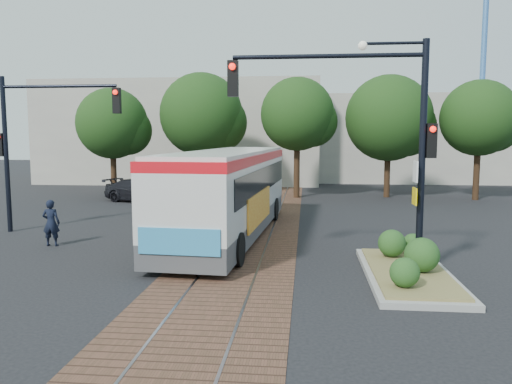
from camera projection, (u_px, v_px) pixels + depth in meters
The scene contains 11 objects.
ground at pixel (235, 263), 14.73m from camera, with size 120.00×120.00×0.00m, color black.
trackbed at pixel (250, 236), 18.68m from camera, with size 3.60×40.00×0.02m.
tree_row at pixel (293, 118), 30.29m from camera, with size 26.40×5.60×7.67m.
warehouses at pixel (276, 135), 42.77m from camera, with size 40.00×13.00×8.00m.
crane at pixel (483, 57), 45.32m from camera, with size 8.00×0.50×18.00m.
city_bus at pixel (230, 189), 18.60m from camera, with size 3.34×12.12×3.20m.
traffic_island at pixel (408, 264), 13.32m from camera, with size 2.20×5.20×1.13m.
signal_pole_main at pixel (375, 120), 13.07m from camera, with size 5.49×0.46×6.00m.
signal_pole_left at pixel (33, 133), 19.08m from camera, with size 4.99×0.34×6.00m.
officer at pixel (51, 223), 16.96m from camera, with size 0.58×0.38×1.60m, color black.
parked_car at pixel (141, 190), 28.41m from camera, with size 1.81×4.46×1.29m, color black.
Camera 1 is at (2.08, -14.26, 3.74)m, focal length 35.00 mm.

